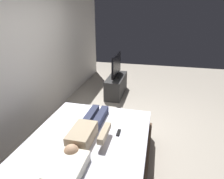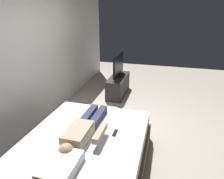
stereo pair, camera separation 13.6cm
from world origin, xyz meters
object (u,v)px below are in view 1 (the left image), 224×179
at_px(tv_stand, 116,85).
at_px(tv, 116,66).
at_px(person, 87,130).
at_px(bed, 89,153).
at_px(pillow, 67,168).
at_px(remote, 118,133).

distance_m(tv_stand, tv, 0.53).
xyz_separation_m(person, tv, (2.70, 0.18, 0.16)).
bearing_deg(bed, pillow, -180.00).
bearing_deg(tv, bed, -175.58).
bearing_deg(pillow, remote, -24.78).
distance_m(bed, tv_stand, 2.74).
relative_size(person, remote, 8.40).
distance_m(person, remote, 0.44).
bearing_deg(tv_stand, pillow, -176.41).
xyz_separation_m(bed, pillow, (-0.63, -0.00, 0.34)).
bearing_deg(remote, tv, 12.95).
bearing_deg(remote, bed, 115.61).
height_order(remote, tv, tv).
bearing_deg(tv_stand, tv, 0.00).
xyz_separation_m(bed, tv, (2.73, 0.21, 0.52)).
bearing_deg(pillow, tv_stand, 3.59).
relative_size(pillow, remote, 3.20).
height_order(bed, tv, tv).
height_order(remote, tv_stand, remote).
relative_size(bed, person, 1.51).
bearing_deg(pillow, person, 2.54).
xyz_separation_m(remote, tv_stand, (2.55, 0.59, -0.30)).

